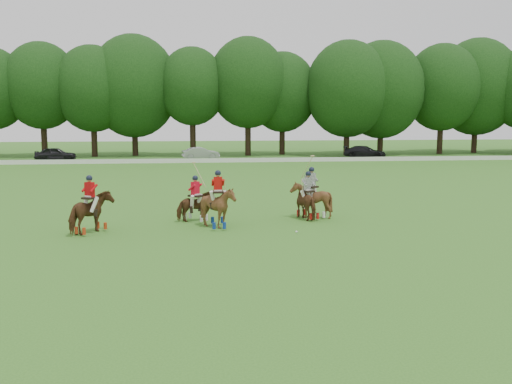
{
  "coord_description": "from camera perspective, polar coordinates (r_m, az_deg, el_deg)",
  "views": [
    {
      "loc": [
        -0.73,
        -20.85,
        4.77
      ],
      "look_at": [
        2.29,
        4.2,
        1.4
      ],
      "focal_mm": 40.0,
      "sensor_mm": 36.0,
      "label": 1
    }
  ],
  "objects": [
    {
      "name": "polo_red_b",
      "position": [
        26.0,
        -6.07,
        -1.37
      ],
      "size": [
        1.78,
        1.79,
        2.65
      ],
      "color": "#4B2A14",
      "rests_on": "ground"
    },
    {
      "name": "polo_ball",
      "position": [
        23.53,
        4.07,
        -3.99
      ],
      "size": [
        0.09,
        0.09,
        0.09
      ],
      "primitive_type": "sphere",
      "color": "white",
      "rests_on": "ground"
    },
    {
      "name": "polo_red_a",
      "position": [
        24.21,
        -16.22,
        -1.96
      ],
      "size": [
        1.87,
        2.18,
        2.39
      ],
      "color": "#4B2A14",
      "rests_on": "ground"
    },
    {
      "name": "polo_stripe_a",
      "position": [
        26.63,
        5.22,
        -1.0
      ],
      "size": [
        1.39,
        1.97,
        2.24
      ],
      "color": "#4B2A14",
      "rests_on": "ground"
    },
    {
      "name": "car_right",
      "position": [
        66.62,
        10.82,
        3.96
      ],
      "size": [
        5.14,
        3.67,
        1.38
      ],
      "primitive_type": "imported",
      "rotation": [
        0.0,
        0.0,
        1.16
      ],
      "color": "black",
      "rests_on": "ground"
    },
    {
      "name": "car_left",
      "position": [
        65.02,
        -19.41,
        3.61
      ],
      "size": [
        4.38,
        1.98,
        1.46
      ],
      "primitive_type": "imported",
      "rotation": [
        0.0,
        0.0,
        1.63
      ],
      "color": "black",
      "rests_on": "ground"
    },
    {
      "name": "boundary_rail",
      "position": [
        59.03,
        -6.16,
        3.14
      ],
      "size": [
        120.0,
        0.1,
        0.44
      ],
      "primitive_type": "cube",
      "color": "white",
      "rests_on": "ground"
    },
    {
      "name": "polo_red_c",
      "position": [
        24.44,
        -3.81,
        -1.48
      ],
      "size": [
        1.46,
        1.64,
        2.48
      ],
      "color": "#4B2A14",
      "rests_on": "ground"
    },
    {
      "name": "ground",
      "position": [
        21.4,
        -4.78,
        -5.3
      ],
      "size": [
        180.0,
        180.0,
        0.0
      ],
      "primitive_type": "plane",
      "color": "#346B1E",
      "rests_on": "ground"
    },
    {
      "name": "tree_line",
      "position": [
        68.99,
        -6.15,
        10.44
      ],
      "size": [
        117.98,
        14.32,
        14.75
      ],
      "color": "black",
      "rests_on": "ground"
    },
    {
      "name": "car_mid",
      "position": [
        63.5,
        -5.56,
        3.87
      ],
      "size": [
        4.27,
        2.03,
        1.35
      ],
      "primitive_type": "imported",
      "rotation": [
        0.0,
        0.0,
        1.72
      ],
      "color": "#A1A1A6",
      "rests_on": "ground"
    },
    {
      "name": "polo_stripe_b",
      "position": [
        26.85,
        5.54,
        -0.76
      ],
      "size": [
        2.0,
        2.06,
        2.95
      ],
      "color": "#4B2A14",
      "rests_on": "ground"
    }
  ]
}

